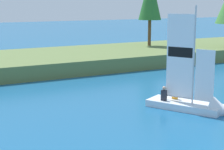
{
  "coord_description": "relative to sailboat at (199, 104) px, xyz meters",
  "views": [
    {
      "loc": [
        -9.2,
        -7.37,
        5.57
      ],
      "look_at": [
        1.82,
        12.76,
        1.2
      ],
      "focal_mm": 61.86,
      "sensor_mm": 36.0,
      "label": 1
    }
  ],
  "objects": [
    {
      "name": "shore_bank",
      "position": [
        -4.01,
        16.46,
        0.2
      ],
      "size": [
        80.0,
        10.17,
        1.16
      ],
      "primitive_type": "cube",
      "color": "#5B703D",
      "rests_on": "ground"
    },
    {
      "name": "sailboat",
      "position": [
        0.0,
        0.0,
        0.0
      ],
      "size": [
        3.29,
        4.6,
        5.89
      ],
      "rotation": [
        0.0,
        0.0,
        -1.1
      ],
      "color": "silver",
      "rests_on": "ground"
    }
  ]
}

